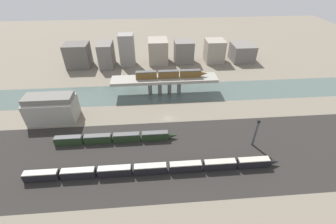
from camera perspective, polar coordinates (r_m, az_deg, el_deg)
ground_plane at (r=108.40m, az=0.00°, el=-1.66°), size 400.00×400.00×0.00m
railbed_yard at (r=90.55m, az=1.23°, el=-10.87°), size 280.00×42.00×0.01m
river_water at (r=128.30m, az=-0.85°, el=4.84°), size 320.00×21.74×0.01m
bridge at (r=124.32m, az=-0.89°, el=8.07°), size 57.81×9.96×9.63m
train_on_bridge at (r=122.96m, az=0.65°, el=9.58°), size 39.13×2.68×4.19m
train_yard_near at (r=83.62m, az=-3.57°, el=-14.20°), size 92.28×2.66×3.81m
train_yard_mid at (r=97.53m, az=-13.23°, el=-6.41°), size 51.16×2.64×3.79m
warehouse_building at (r=117.58m, az=-27.41°, el=0.81°), size 21.77×11.54×13.09m
signal_tower at (r=97.10m, az=21.32°, el=-5.02°), size 1.00×0.97×12.84m
city_block_far_left at (r=169.31m, az=-21.88°, el=13.19°), size 15.78×13.15×15.95m
city_block_left at (r=163.78m, az=-15.36°, el=13.83°), size 9.34×15.79×16.34m
city_block_center at (r=161.60m, az=-10.37°, el=15.20°), size 9.94×9.00×21.53m
city_block_right at (r=164.92m, az=-2.54°, el=15.19°), size 13.31×15.50×16.36m
city_block_far_right at (r=165.57m, az=4.03°, el=15.00°), size 13.26×11.00×15.17m
city_block_tall at (r=169.95m, az=11.68°, el=14.97°), size 13.01×12.92×15.41m
city_block_low at (r=177.50m, az=18.30°, el=14.18°), size 15.49×15.93×11.70m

